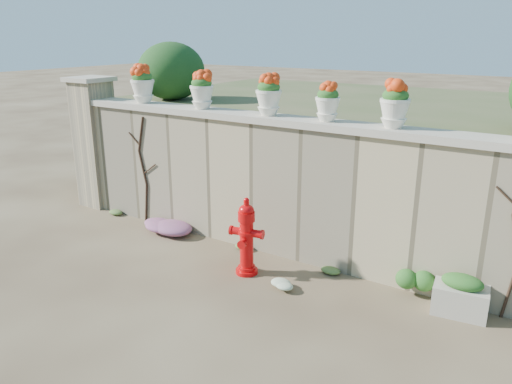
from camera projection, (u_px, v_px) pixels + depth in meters
The scene contains 17 objects.
ground at pixel (209, 299), 6.39m from camera, with size 80.00×80.00×0.00m, color #473523.
stone_wall at pixel (281, 190), 7.52m from camera, with size 8.00×0.40×2.00m, color tan.
wall_cap at pixel (282, 120), 7.20m from camera, with size 8.10×0.52×0.10m, color #BCB39F.
gate_pillar at pixel (95, 142), 9.60m from camera, with size 0.72×0.72×2.48m.
raised_fill at pixel (361, 150), 10.07m from camera, with size 9.00×6.00×2.00m, color #384C23.
back_shrub_left at pixel (171, 71), 9.67m from camera, with size 1.30×1.30×1.10m, color #143814.
vine_left at pixel (143, 168), 8.74m from camera, with size 0.60×0.04×1.91m.
fire_hydrant at pixel (247, 236), 6.92m from camera, with size 0.49×0.34×1.11m.
planter_box at pixel (461, 296), 5.98m from camera, with size 0.67×0.44×0.52m.
green_shrub at pixel (416, 278), 6.40m from camera, with size 0.53×0.48×0.51m, color #1E5119.
magenta_clump at pixel (166, 226), 8.44m from camera, with size 1.00×0.67×0.27m, color #BD25A7.
white_flowers at pixel (280, 284), 6.60m from camera, with size 0.47×0.38×0.17m, color white.
urn_pot_0 at pixel (142, 84), 8.54m from camera, with size 0.41×0.41×0.64m.
urn_pot_1 at pixel (202, 90), 7.87m from camera, with size 0.37×0.37×0.59m.
urn_pot_2 at pixel (269, 95), 7.22m from camera, with size 0.38×0.38×0.59m.
urn_pot_3 at pixel (328, 102), 6.74m from camera, with size 0.34×0.34×0.53m.
urn_pot_4 at pixel (395, 105), 6.25m from camera, with size 0.38×0.38×0.59m.
Camera 1 is at (3.60, -4.42, 3.25)m, focal length 35.00 mm.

